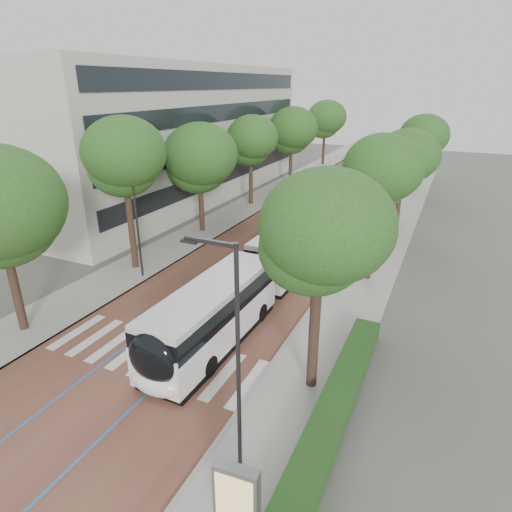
# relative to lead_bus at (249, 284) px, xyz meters

# --- Properties ---
(ground) EXTENTS (160.00, 160.00, 0.00)m
(ground) POSITION_rel_lead_bus_xyz_m (-2.36, -6.92, -1.63)
(ground) COLOR #51544C
(ground) RESTS_ON ground
(road) EXTENTS (11.00, 140.00, 0.02)m
(road) POSITION_rel_lead_bus_xyz_m (-2.36, 33.08, -1.62)
(road) COLOR brown
(road) RESTS_ON ground
(sidewalk_left) EXTENTS (4.00, 140.00, 0.12)m
(sidewalk_left) POSITION_rel_lead_bus_xyz_m (-9.86, 33.08, -1.57)
(sidewalk_left) COLOR #9A9891
(sidewalk_left) RESTS_ON ground
(sidewalk_right) EXTENTS (4.00, 140.00, 0.12)m
(sidewalk_right) POSITION_rel_lead_bus_xyz_m (5.14, 33.08, -1.57)
(sidewalk_right) COLOR #9A9891
(sidewalk_right) RESTS_ON ground
(kerb_left) EXTENTS (0.20, 140.00, 0.14)m
(kerb_left) POSITION_rel_lead_bus_xyz_m (-7.96, 33.08, -1.57)
(kerb_left) COLOR gray
(kerb_left) RESTS_ON ground
(kerb_right) EXTENTS (0.20, 140.00, 0.14)m
(kerb_right) POSITION_rel_lead_bus_xyz_m (3.24, 33.08, -1.57)
(kerb_right) COLOR gray
(kerb_right) RESTS_ON ground
(zebra_crossing) EXTENTS (10.55, 3.60, 0.01)m
(zebra_crossing) POSITION_rel_lead_bus_xyz_m (-2.16, -5.92, -1.60)
(zebra_crossing) COLOR silver
(zebra_crossing) RESTS_ON ground
(lane_line_left) EXTENTS (0.12, 126.00, 0.01)m
(lane_line_left) POSITION_rel_lead_bus_xyz_m (-3.96, 33.08, -1.60)
(lane_line_left) COLOR blue
(lane_line_left) RESTS_ON road
(lane_line_right) EXTENTS (0.12, 126.00, 0.01)m
(lane_line_right) POSITION_rel_lead_bus_xyz_m (-0.76, 33.08, -1.60)
(lane_line_right) COLOR blue
(lane_line_right) RESTS_ON road
(office_building) EXTENTS (18.11, 40.00, 14.00)m
(office_building) POSITION_rel_lead_bus_xyz_m (-21.84, 21.08, 5.37)
(office_building) COLOR #B7B3AA
(office_building) RESTS_ON ground
(hedge) EXTENTS (1.20, 14.00, 0.80)m
(hedge) POSITION_rel_lead_bus_xyz_m (6.74, -6.92, -1.11)
(hedge) COLOR #1B4116
(hedge) RESTS_ON sidewalk_right
(streetlight_near) EXTENTS (1.82, 0.20, 8.00)m
(streetlight_near) POSITION_rel_lead_bus_xyz_m (4.25, -9.92, 3.19)
(streetlight_near) COLOR #2A292C
(streetlight_near) RESTS_ON sidewalk_right
(streetlight_far) EXTENTS (1.82, 0.20, 8.00)m
(streetlight_far) POSITION_rel_lead_bus_xyz_m (4.25, 15.08, 3.19)
(streetlight_far) COLOR #2A292C
(streetlight_far) RESTS_ON sidewalk_right
(lamp_post_left) EXTENTS (0.14, 0.14, 8.00)m
(lamp_post_left) POSITION_rel_lead_bus_xyz_m (-8.46, 1.08, 2.49)
(lamp_post_left) COLOR #2A292C
(lamp_post_left) RESTS_ON sidewalk_left
(trees_left) EXTENTS (6.33, 61.17, 9.78)m
(trees_left) POSITION_rel_lead_bus_xyz_m (-9.86, 18.23, 4.90)
(trees_left) COLOR black
(trees_left) RESTS_ON ground
(trees_right) EXTENTS (5.83, 47.41, 8.90)m
(trees_right) POSITION_rel_lead_bus_xyz_m (5.34, 18.38, 4.49)
(trees_right) COLOR black
(trees_right) RESTS_ON ground
(lead_bus) EXTENTS (2.94, 18.45, 3.20)m
(lead_bus) POSITION_rel_lead_bus_xyz_m (0.00, 0.00, 0.00)
(lead_bus) COLOR black
(lead_bus) RESTS_ON ground
(bus_queued_0) EXTENTS (3.10, 12.50, 3.20)m
(bus_queued_0) POSITION_rel_lead_bus_xyz_m (-0.67, 16.11, -0.00)
(bus_queued_0) COLOR white
(bus_queued_0) RESTS_ON ground
(bus_queued_1) EXTENTS (3.01, 12.49, 3.20)m
(bus_queued_1) POSITION_rel_lead_bus_xyz_m (-0.07, 28.49, -0.00)
(bus_queued_1) COLOR white
(bus_queued_1) RESTS_ON ground
(bus_queued_2) EXTENTS (3.13, 12.51, 3.20)m
(bus_queued_2) POSITION_rel_lead_bus_xyz_m (0.00, 41.55, -0.00)
(bus_queued_2) COLOR white
(bus_queued_2) RESTS_ON ground
(bus_queued_3) EXTENTS (2.67, 12.43, 3.20)m
(bus_queued_3) POSITION_rel_lead_bus_xyz_m (-0.45, 55.00, -0.00)
(bus_queued_3) COLOR white
(bus_queued_3) RESTS_ON ground
(ad_panel) EXTENTS (1.31, 0.54, 2.66)m
(ad_panel) POSITION_rel_lead_bus_xyz_m (5.52, -12.25, -0.11)
(ad_panel) COLOR #59595B
(ad_panel) RESTS_ON sidewalk_right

